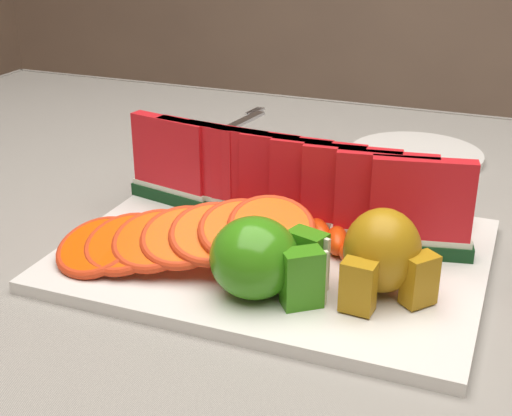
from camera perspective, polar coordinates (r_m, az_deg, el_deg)
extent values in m
cube|color=#503B21|center=(0.79, 2.61, -2.94)|extent=(1.40, 0.90, 0.03)
cube|color=#503B21|center=(1.55, -15.66, -5.30)|extent=(0.06, 0.06, 0.72)
cube|color=slate|center=(0.78, 2.64, -1.69)|extent=(1.52, 1.02, 0.01)
cube|color=slate|center=(1.27, 10.13, 3.69)|extent=(1.52, 0.01, 0.20)
cube|color=silver|center=(0.70, 1.54, -3.69)|extent=(0.40, 0.30, 0.01)
ellipsoid|color=#2A9411|center=(0.61, -0.14, -3.99)|extent=(0.09, 0.09, 0.07)
cube|color=#2A9411|center=(0.60, 3.71, -5.69)|extent=(0.04, 0.04, 0.05)
cube|color=beige|center=(0.60, 4.26, -5.79)|extent=(0.03, 0.02, 0.05)
cube|color=#2A9411|center=(0.63, 4.10, -4.11)|extent=(0.04, 0.03, 0.05)
cube|color=beige|center=(0.63, 4.63, -4.20)|extent=(0.03, 0.01, 0.05)
ellipsoid|color=#B15E06|center=(0.62, 10.06, -3.36)|extent=(0.08, 0.08, 0.07)
cube|color=#B15E06|center=(0.59, 8.17, -6.23)|extent=(0.03, 0.02, 0.04)
cube|color=#B15E06|center=(0.61, 12.96, -5.61)|extent=(0.03, 0.03, 0.04)
cylinder|color=silver|center=(1.00, 12.67, 4.17)|extent=(0.19, 0.19, 0.01)
cube|color=silver|center=(1.11, -1.79, 6.59)|extent=(0.04, 0.17, 0.00)
cube|color=silver|center=(1.19, -0.29, 7.78)|extent=(0.01, 0.04, 0.00)
cube|color=silver|center=(1.19, -0.07, 7.75)|extent=(0.01, 0.04, 0.00)
cube|color=silver|center=(1.19, 0.16, 7.73)|extent=(0.01, 0.04, 0.00)
cube|color=#104115|center=(0.81, -6.73, 0.96)|extent=(0.11, 0.04, 0.01)
cube|color=silver|center=(0.81, -6.77, 1.62)|extent=(0.10, 0.04, 0.01)
cube|color=red|center=(0.79, -6.91, 4.44)|extent=(0.10, 0.04, 0.08)
cube|color=#104115|center=(0.79, -4.62, 0.51)|extent=(0.11, 0.04, 0.01)
cube|color=silver|center=(0.79, -4.64, 1.17)|extent=(0.10, 0.03, 0.01)
cube|color=red|center=(0.77, -4.74, 4.05)|extent=(0.10, 0.03, 0.08)
cube|color=#104115|center=(0.77, -2.41, 0.03)|extent=(0.11, 0.03, 0.01)
cube|color=silver|center=(0.77, -2.42, 0.71)|extent=(0.10, 0.03, 0.01)
cube|color=red|center=(0.75, -2.47, 3.65)|extent=(0.10, 0.03, 0.08)
cube|color=#104115|center=(0.76, -0.10, -0.47)|extent=(0.11, 0.03, 0.01)
cube|color=silver|center=(0.75, -0.10, 0.23)|extent=(0.10, 0.02, 0.01)
cube|color=red|center=(0.74, -0.11, 3.21)|extent=(0.10, 0.02, 0.08)
cube|color=#104115|center=(0.74, 2.30, -0.98)|extent=(0.10, 0.02, 0.01)
cube|color=silver|center=(0.74, 2.31, -0.28)|extent=(0.10, 0.02, 0.01)
cube|color=red|center=(0.72, 2.36, 2.76)|extent=(0.10, 0.02, 0.08)
cube|color=#104115|center=(0.73, 4.78, -1.51)|extent=(0.11, 0.03, 0.01)
cube|color=silver|center=(0.73, 4.81, -0.80)|extent=(0.10, 0.02, 0.01)
cube|color=red|center=(0.71, 4.93, 2.28)|extent=(0.10, 0.02, 0.08)
cube|color=#104115|center=(0.72, 7.36, -2.06)|extent=(0.11, 0.03, 0.01)
cube|color=silver|center=(0.72, 7.40, -1.34)|extent=(0.10, 0.03, 0.01)
cube|color=red|center=(0.70, 7.58, 1.78)|extent=(0.10, 0.03, 0.08)
cube|color=#104115|center=(0.71, 10.01, -2.62)|extent=(0.11, 0.04, 0.01)
cube|color=silver|center=(0.71, 10.07, -1.89)|extent=(0.10, 0.03, 0.01)
cube|color=red|center=(0.69, 10.31, 1.26)|extent=(0.10, 0.03, 0.08)
cube|color=#104115|center=(0.70, 12.73, -3.19)|extent=(0.11, 0.04, 0.01)
cube|color=silver|center=(0.70, 12.81, -2.46)|extent=(0.10, 0.04, 0.01)
cube|color=red|center=(0.68, 13.12, 0.72)|extent=(0.10, 0.04, 0.08)
cylinder|color=#F95206|center=(0.68, -12.56, -3.04)|extent=(0.09, 0.08, 0.03)
torus|color=#B43200|center=(0.68, -12.56, -3.04)|extent=(0.10, 0.09, 0.04)
cylinder|color=#F95206|center=(0.68, -10.38, -2.81)|extent=(0.08, 0.08, 0.03)
torus|color=#B43200|center=(0.68, -10.38, -2.81)|extent=(0.09, 0.09, 0.04)
cylinder|color=#F95206|center=(0.67, -8.15, -2.56)|extent=(0.07, 0.07, 0.03)
torus|color=#B43200|center=(0.67, -8.15, -2.56)|extent=(0.08, 0.08, 0.04)
cylinder|color=#F95206|center=(0.66, -5.86, -2.31)|extent=(0.08, 0.08, 0.03)
torus|color=#B43200|center=(0.66, -5.86, -2.31)|extent=(0.09, 0.09, 0.04)
cylinder|color=#F95206|center=(0.65, -3.53, -2.04)|extent=(0.09, 0.09, 0.03)
torus|color=#B43200|center=(0.65, -3.53, -2.04)|extent=(0.10, 0.10, 0.04)
cylinder|color=#F95206|center=(0.65, -1.16, -1.77)|extent=(0.09, 0.09, 0.03)
torus|color=#B43200|center=(0.65, -1.16, -1.77)|extent=(0.11, 0.10, 0.04)
cylinder|color=#F95206|center=(0.65, 1.24, -1.49)|extent=(0.10, 0.10, 0.03)
torus|color=#B43200|center=(0.65, 1.24, -1.49)|extent=(0.11, 0.11, 0.04)
cylinder|color=#F95206|center=(0.83, -3.12, 2.26)|extent=(0.07, 0.07, 0.03)
torus|color=#B43200|center=(0.83, -3.12, 2.26)|extent=(0.08, 0.08, 0.03)
cylinder|color=#F95206|center=(0.81, -0.05, 2.01)|extent=(0.08, 0.08, 0.03)
torus|color=#B43200|center=(0.81, -0.05, 2.01)|extent=(0.09, 0.09, 0.03)
cylinder|color=#F95206|center=(0.80, 3.16, 1.74)|extent=(0.08, 0.08, 0.03)
torus|color=#B43200|center=(0.80, 3.16, 1.74)|extent=(0.10, 0.09, 0.03)
cylinder|color=#F95206|center=(0.78, 6.49, 1.45)|extent=(0.09, 0.09, 0.03)
torus|color=#B43200|center=(0.78, 6.49, 1.45)|extent=(0.10, 0.10, 0.03)
cylinder|color=#F95206|center=(0.77, 9.93, 1.15)|extent=(0.09, 0.09, 0.03)
torus|color=#B43200|center=(0.77, 9.93, 1.15)|extent=(0.11, 0.10, 0.03)
cylinder|color=#F95206|center=(0.76, 13.45, 0.83)|extent=(0.10, 0.10, 0.03)
torus|color=#B43200|center=(0.76, 13.45, 0.83)|extent=(0.11, 0.11, 0.03)
ellipsoid|color=orange|center=(0.73, -3.38, -1.07)|extent=(0.04, 0.05, 0.03)
ellipsoid|color=orange|center=(0.73, -1.96, -1.17)|extent=(0.05, 0.04, 0.03)
ellipsoid|color=orange|center=(0.70, -0.18, -2.06)|extent=(0.03, 0.04, 0.03)
ellipsoid|color=orange|center=(0.72, 2.43, -1.44)|extent=(0.05, 0.04, 0.03)
ellipsoid|color=orange|center=(0.71, 3.11, -1.95)|extent=(0.04, 0.03, 0.03)
ellipsoid|color=orange|center=(0.71, 5.01, -1.95)|extent=(0.04, 0.05, 0.03)
ellipsoid|color=orange|center=(0.69, 6.50, -2.62)|extent=(0.03, 0.05, 0.03)
ellipsoid|color=orange|center=(0.67, 8.36, -3.55)|extent=(0.05, 0.04, 0.03)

